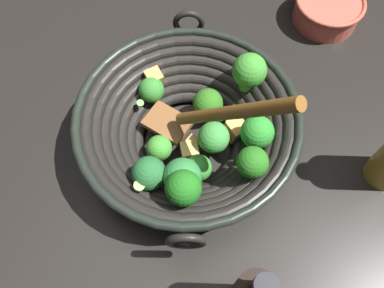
{
  "coord_description": "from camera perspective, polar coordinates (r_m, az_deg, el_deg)",
  "views": [
    {
      "loc": [
        -0.26,
        -0.13,
        0.58
      ],
      "look_at": [
        -0.01,
        -0.01,
        0.03
      ],
      "focal_mm": 35.86,
      "sensor_mm": 36.0,
      "label": 1
    }
  ],
  "objects": [
    {
      "name": "ground_plane",
      "position": [
        0.64,
        -0.57,
        -0.09
      ],
      "size": [
        4.0,
        4.0,
        0.0
      ],
      "primitive_type": "plane",
      "color": "black"
    },
    {
      "name": "prep_bowl",
      "position": [
        0.83,
        19.51,
        18.37
      ],
      "size": [
        0.13,
        0.13,
        0.05
      ],
      "color": "#D15647",
      "rests_on": "ground"
    },
    {
      "name": "wok",
      "position": [
        0.59,
        -0.36,
        2.46
      ],
      "size": [
        0.36,
        0.34,
        0.25
      ],
      "color": "black",
      "rests_on": "ground"
    }
  ]
}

